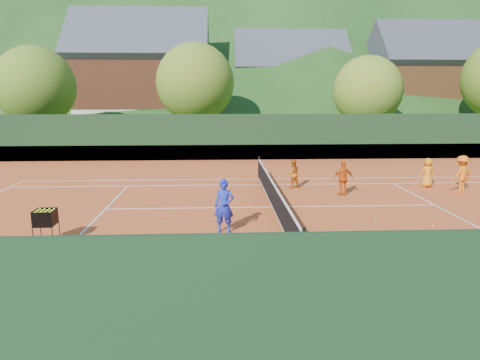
{
  "coord_description": "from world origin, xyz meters",
  "views": [
    {
      "loc": [
        -2.04,
        -15.9,
        4.33
      ],
      "look_at": [
        -1.28,
        0.0,
        1.1
      ],
      "focal_mm": 32.0,
      "sensor_mm": 36.0,
      "label": 1
    }
  ],
  "objects_px": {
    "coach": "(224,206)",
    "student_d": "(461,174)",
    "student_c": "(428,173)",
    "ball_hopper": "(45,218)",
    "chalet_left": "(142,80)",
    "tennis_net": "(273,194)",
    "chalet_mid": "(289,87)",
    "student_a": "(293,174)",
    "student_b": "(343,178)",
    "chalet_right": "(425,84)"
  },
  "relations": [
    {
      "from": "coach",
      "to": "student_d",
      "type": "distance_m",
      "value": 11.67
    },
    {
      "from": "coach",
      "to": "student_c",
      "type": "distance_m",
      "value": 11.36
    },
    {
      "from": "student_d",
      "to": "ball_hopper",
      "type": "relative_size",
      "value": 1.65
    },
    {
      "from": "ball_hopper",
      "to": "chalet_left",
      "type": "bearing_deg",
      "value": 94.86
    },
    {
      "from": "tennis_net",
      "to": "chalet_mid",
      "type": "xyz_separation_m",
      "value": [
        6.0,
        34.0,
        4.47
      ]
    },
    {
      "from": "student_a",
      "to": "student_b",
      "type": "height_order",
      "value": "student_b"
    },
    {
      "from": "student_d",
      "to": "student_a",
      "type": "bearing_deg",
      "value": -31.48
    },
    {
      "from": "coach",
      "to": "ball_hopper",
      "type": "height_order",
      "value": "coach"
    },
    {
      "from": "student_b",
      "to": "chalet_right",
      "type": "bearing_deg",
      "value": -125.98
    },
    {
      "from": "chalet_right",
      "to": "student_b",
      "type": "bearing_deg",
      "value": -120.71
    },
    {
      "from": "chalet_left",
      "to": "student_c",
      "type": "bearing_deg",
      "value": -56.68
    },
    {
      "from": "student_c",
      "to": "tennis_net",
      "type": "xyz_separation_m",
      "value": [
        -7.62,
        -3.2,
        -0.19
      ]
    },
    {
      "from": "coach",
      "to": "chalet_left",
      "type": "distance_m",
      "value": 34.28
    },
    {
      "from": "student_a",
      "to": "chalet_right",
      "type": "height_order",
      "value": "chalet_right"
    },
    {
      "from": "student_a",
      "to": "student_d",
      "type": "height_order",
      "value": "student_d"
    },
    {
      "from": "tennis_net",
      "to": "ball_hopper",
      "type": "relative_size",
      "value": 12.07
    },
    {
      "from": "tennis_net",
      "to": "chalet_left",
      "type": "height_order",
      "value": "chalet_left"
    },
    {
      "from": "student_c",
      "to": "student_a",
      "type": "bearing_deg",
      "value": -5.11
    },
    {
      "from": "student_b",
      "to": "ball_hopper",
      "type": "relative_size",
      "value": 1.5
    },
    {
      "from": "coach",
      "to": "student_d",
      "type": "xyz_separation_m",
      "value": [
        10.51,
        5.07,
        -0.03
      ]
    },
    {
      "from": "tennis_net",
      "to": "ball_hopper",
      "type": "bearing_deg",
      "value": -152.64
    },
    {
      "from": "student_d",
      "to": "student_c",
      "type": "bearing_deg",
      "value": -70.08
    },
    {
      "from": "student_b",
      "to": "chalet_left",
      "type": "bearing_deg",
      "value": -70.19
    },
    {
      "from": "student_c",
      "to": "ball_hopper",
      "type": "distance_m",
      "value": 16.28
    },
    {
      "from": "student_a",
      "to": "chalet_left",
      "type": "relative_size",
      "value": 0.1
    },
    {
      "from": "coach",
      "to": "chalet_mid",
      "type": "relative_size",
      "value": 0.13
    },
    {
      "from": "coach",
      "to": "tennis_net",
      "type": "xyz_separation_m",
      "value": [
        1.92,
        2.97,
        -0.35
      ]
    },
    {
      "from": "student_c",
      "to": "chalet_left",
      "type": "xyz_separation_m",
      "value": [
        -17.62,
        26.8,
        4.94
      ]
    },
    {
      "from": "coach",
      "to": "chalet_mid",
      "type": "distance_m",
      "value": 38.03
    },
    {
      "from": "student_c",
      "to": "tennis_net",
      "type": "height_order",
      "value": "student_c"
    },
    {
      "from": "coach",
      "to": "student_c",
      "type": "xyz_separation_m",
      "value": [
        9.53,
        6.17,
        -0.17
      ]
    },
    {
      "from": "coach",
      "to": "student_a",
      "type": "xyz_separation_m",
      "value": [
        3.24,
        6.32,
        -0.18
      ]
    },
    {
      "from": "student_c",
      "to": "chalet_right",
      "type": "distance_m",
      "value": 29.87
    },
    {
      "from": "chalet_mid",
      "to": "student_b",
      "type": "bearing_deg",
      "value": -94.93
    },
    {
      "from": "student_a",
      "to": "student_d",
      "type": "bearing_deg",
      "value": 153.12
    },
    {
      "from": "student_b",
      "to": "ball_hopper",
      "type": "distance_m",
      "value": 11.7
    },
    {
      "from": "ball_hopper",
      "to": "chalet_right",
      "type": "distance_m",
      "value": 43.49
    },
    {
      "from": "student_a",
      "to": "chalet_right",
      "type": "bearing_deg",
      "value": -142.14
    },
    {
      "from": "student_a",
      "to": "tennis_net",
      "type": "distance_m",
      "value": 3.61
    },
    {
      "from": "ball_hopper",
      "to": "student_d",
      "type": "bearing_deg",
      "value": 20.21
    },
    {
      "from": "tennis_net",
      "to": "ball_hopper",
      "type": "height_order",
      "value": "tennis_net"
    },
    {
      "from": "student_b",
      "to": "tennis_net",
      "type": "height_order",
      "value": "student_b"
    },
    {
      "from": "student_d",
      "to": "chalet_left",
      "type": "xyz_separation_m",
      "value": [
        -18.59,
        27.9,
        4.8
      ]
    },
    {
      "from": "student_b",
      "to": "student_c",
      "type": "distance_m",
      "value": 4.63
    },
    {
      "from": "student_a",
      "to": "student_d",
      "type": "xyz_separation_m",
      "value": [
        7.27,
        -1.25,
        0.16
      ]
    },
    {
      "from": "coach",
      "to": "student_a",
      "type": "bearing_deg",
      "value": 74.04
    },
    {
      "from": "student_a",
      "to": "student_b",
      "type": "distance_m",
      "value": 2.48
    },
    {
      "from": "student_d",
      "to": "chalet_mid",
      "type": "height_order",
      "value": "chalet_mid"
    },
    {
      "from": "student_d",
      "to": "ball_hopper",
      "type": "distance_m",
      "value": 16.76
    },
    {
      "from": "student_b",
      "to": "student_a",
      "type": "bearing_deg",
      "value": -45.41
    }
  ]
}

